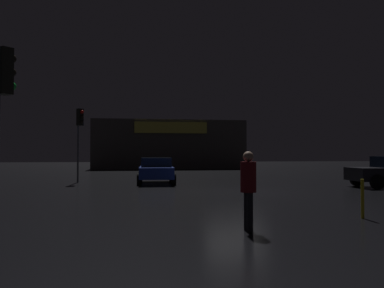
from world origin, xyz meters
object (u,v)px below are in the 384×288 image
object	(u,v)px
traffic_signal_opposite	(3,95)
car_near	(156,170)
pedestrian	(248,184)
store_building	(168,145)
traffic_signal_cross_left	(80,125)

from	to	relation	value
traffic_signal_opposite	car_near	distance (m)	13.38
car_near	pedestrian	size ratio (longest dim) A/B	2.33
store_building	traffic_signal_cross_left	xyz separation A→B (m)	(-7.04, -21.29, 0.62)
traffic_signal_cross_left	car_near	bearing A→B (deg)	-17.41
traffic_signal_opposite	car_near	world-z (taller)	traffic_signal_opposite
store_building	traffic_signal_cross_left	bearing A→B (deg)	-108.30
store_building	traffic_signal_cross_left	size ratio (longest dim) A/B	3.91
traffic_signal_cross_left	car_near	xyz separation A→B (m)	(4.27, -1.34, -2.50)
traffic_signal_opposite	traffic_signal_cross_left	xyz separation A→B (m)	(-0.07, 13.86, 0.31)
pedestrian	store_building	bearing A→B (deg)	87.33
traffic_signal_cross_left	pedestrian	bearing A→B (deg)	-70.23
store_building	traffic_signal_cross_left	world-z (taller)	store_building
store_building	pedestrian	bearing A→B (deg)	-92.67
traffic_signal_cross_left	car_near	distance (m)	5.12
store_building	car_near	world-z (taller)	store_building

